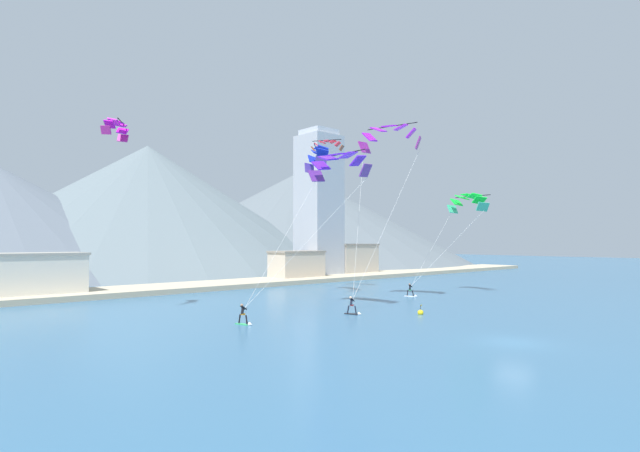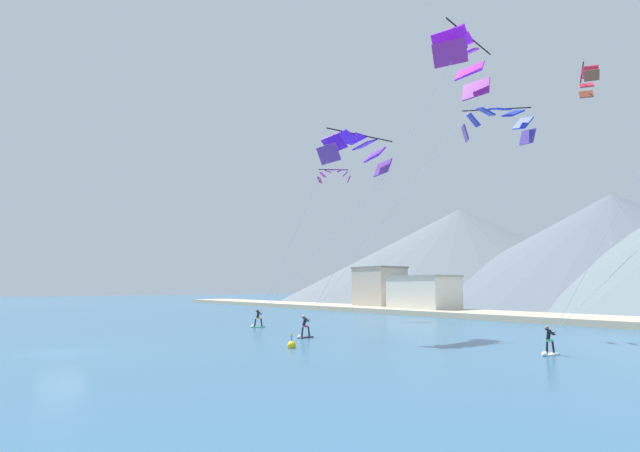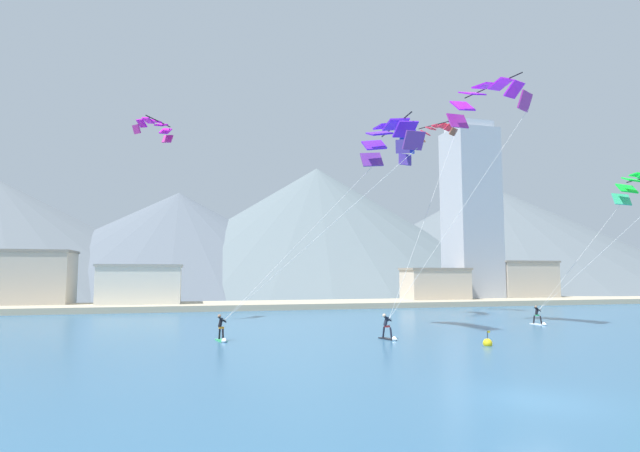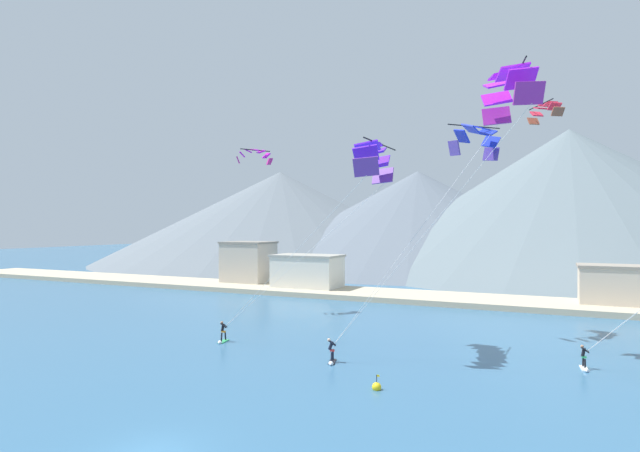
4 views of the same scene
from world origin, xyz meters
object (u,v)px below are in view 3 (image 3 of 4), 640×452
at_px(parafoil_kite_distant_mid_solo, 154,127).
at_px(parafoil_kite_mid_center, 487,98).
at_px(kitesurfer_near_lead, 222,333).
at_px(parafoil_kite_distant_low_drift, 437,130).
at_px(parafoil_kite_near_lead, 388,138).
at_px(kitesurfer_near_trail, 539,319).
at_px(kitesurfer_mid_center, 389,331).
at_px(parafoil_kite_distant_high_outer, 407,142).
at_px(race_marker_buoy, 488,343).

bearing_deg(parafoil_kite_distant_mid_solo, parafoil_kite_mid_center, -21.14).
height_order(kitesurfer_near_lead, parafoil_kite_distant_low_drift, parafoil_kite_distant_low_drift).
bearing_deg(parafoil_kite_near_lead, kitesurfer_near_trail, 7.50).
distance_m(parafoil_kite_distant_low_drift, parafoil_kite_distant_mid_solo, 30.26).
bearing_deg(kitesurfer_near_lead, parafoil_kite_mid_center, 7.84).
height_order(kitesurfer_mid_center, parafoil_kite_distant_high_outer, parafoil_kite_distant_high_outer).
bearing_deg(parafoil_kite_distant_low_drift, parafoil_kite_distant_high_outer, -143.10).
distance_m(kitesurfer_mid_center, race_marker_buoy, 6.30).
bearing_deg(kitesurfer_near_lead, parafoil_kite_distant_low_drift, 33.76).
distance_m(kitesurfer_near_lead, parafoil_kite_distant_high_outer, 28.21).
bearing_deg(parafoil_kite_distant_low_drift, parafoil_kite_distant_mid_solo, -175.18).
bearing_deg(parafoil_kite_distant_low_drift, parafoil_kite_mid_center, -99.71).
xyz_separation_m(parafoil_kite_distant_low_drift, race_marker_buoy, (-8.87, -22.41, -20.33)).
height_order(kitesurfer_near_trail, parafoil_kite_mid_center, parafoil_kite_mid_center).
bearing_deg(parafoil_kite_mid_center, parafoil_kite_distant_mid_solo, 158.86).
bearing_deg(parafoil_kite_distant_mid_solo, parafoil_kite_distant_high_outer, -3.79).
relative_size(parafoil_kite_near_lead, race_marker_buoy, 14.38).
xyz_separation_m(kitesurfer_near_trail, race_marker_buoy, (-11.42, -9.82, -0.32)).
height_order(parafoil_kite_distant_high_outer, race_marker_buoy, parafoil_kite_distant_high_outer).
distance_m(kitesurfer_mid_center, parafoil_kite_distant_low_drift, 30.28).
bearing_deg(kitesurfer_near_trail, kitesurfer_mid_center, -160.62).
xyz_separation_m(kitesurfer_near_lead, kitesurfer_near_trail, (26.97, 3.73, -0.07)).
xyz_separation_m(parafoil_kite_near_lead, parafoil_kite_distant_mid_solo, (-18.16, 11.96, 2.98)).
bearing_deg(kitesurfer_near_trail, parafoil_kite_distant_high_outer, 133.81).
xyz_separation_m(kitesurfer_mid_center, race_marker_buoy, (4.74, -4.14, -0.39)).
bearing_deg(kitesurfer_mid_center, parafoil_kite_distant_mid_solo, 136.22).
relative_size(parafoil_kite_distant_low_drift, race_marker_buoy, 4.42).
xyz_separation_m(kitesurfer_near_lead, kitesurfer_mid_center, (10.81, -1.95, -0.00)).
distance_m(parafoil_kite_near_lead, race_marker_buoy, 16.97).
bearing_deg(kitesurfer_mid_center, kitesurfer_near_lead, 169.75).
bearing_deg(race_marker_buoy, parafoil_kite_near_lead, 110.77).
bearing_deg(parafoil_kite_distant_high_outer, parafoil_kite_near_lead, -121.52).
bearing_deg(kitesurfer_near_trail, kitesurfer_near_lead, -172.13).
distance_m(kitesurfer_near_trail, parafoil_kite_distant_high_outer, 20.75).
xyz_separation_m(kitesurfer_near_trail, parafoil_kite_mid_center, (-4.83, -0.68, 18.84)).
xyz_separation_m(parafoil_kite_mid_center, parafoil_kite_distant_low_drift, (2.27, 13.27, 1.17)).
xyz_separation_m(parafoil_kite_near_lead, parafoil_kite_distant_low_drift, (11.87, 14.49, 5.63)).
bearing_deg(race_marker_buoy, parafoil_kite_distant_high_outer, 79.66).
xyz_separation_m(parafoil_kite_distant_high_outer, parafoil_kite_distant_low_drift, (5.54, 4.16, 2.87)).
height_order(kitesurfer_mid_center, parafoil_kite_distant_mid_solo, parafoil_kite_distant_mid_solo).
height_order(parafoil_kite_near_lead, parafoil_kite_mid_center, parafoil_kite_mid_center).
height_order(kitesurfer_near_trail, parafoil_kite_near_lead, parafoil_kite_near_lead).
bearing_deg(race_marker_buoy, parafoil_kite_distant_mid_solo, 136.79).
distance_m(parafoil_kite_mid_center, parafoil_kite_distant_low_drift, 13.51).
relative_size(kitesurfer_near_lead, parafoil_kite_distant_mid_solo, 0.47).
bearing_deg(parafoil_kite_distant_low_drift, kitesurfer_near_lead, -146.24).
relative_size(parafoil_kite_mid_center, parafoil_kite_distant_mid_solo, 5.07).
bearing_deg(parafoil_kite_mid_center, parafoil_kite_near_lead, -172.76).
bearing_deg(parafoil_kite_mid_center, kitesurfer_near_trail, 8.00).
distance_m(parafoil_kite_mid_center, parafoil_kite_distant_mid_solo, 29.80).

